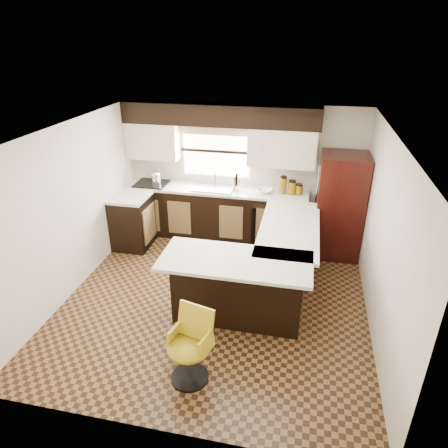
% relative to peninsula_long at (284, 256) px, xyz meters
% --- Properties ---
extents(floor, '(4.40, 4.40, 0.00)m').
position_rel_peninsula_long_xyz_m(floor, '(-0.90, -0.62, -0.45)').
color(floor, '#49301A').
rests_on(floor, ground).
extents(ceiling, '(4.40, 4.40, 0.00)m').
position_rel_peninsula_long_xyz_m(ceiling, '(-0.90, -0.62, 1.95)').
color(ceiling, silver).
rests_on(ceiling, wall_back).
extents(wall_back, '(4.40, 0.00, 4.40)m').
position_rel_peninsula_long_xyz_m(wall_back, '(-0.90, 1.58, 0.75)').
color(wall_back, beige).
rests_on(wall_back, floor).
extents(wall_front, '(4.40, 0.00, 4.40)m').
position_rel_peninsula_long_xyz_m(wall_front, '(-0.90, -2.83, 0.75)').
color(wall_front, beige).
rests_on(wall_front, floor).
extents(wall_left, '(0.00, 4.40, 4.40)m').
position_rel_peninsula_long_xyz_m(wall_left, '(-3.00, -0.62, 0.75)').
color(wall_left, beige).
rests_on(wall_left, floor).
extents(wall_right, '(0.00, 4.40, 4.40)m').
position_rel_peninsula_long_xyz_m(wall_right, '(1.20, -0.62, 0.75)').
color(wall_right, beige).
rests_on(wall_right, floor).
extents(base_cab_back, '(3.30, 0.60, 0.90)m').
position_rel_peninsula_long_xyz_m(base_cab_back, '(-1.35, 1.28, 0.00)').
color(base_cab_back, black).
rests_on(base_cab_back, floor).
extents(base_cab_left, '(0.60, 0.70, 0.90)m').
position_rel_peninsula_long_xyz_m(base_cab_left, '(-2.70, 0.62, 0.00)').
color(base_cab_left, black).
rests_on(base_cab_left, floor).
extents(counter_back, '(3.30, 0.60, 0.04)m').
position_rel_peninsula_long_xyz_m(counter_back, '(-1.35, 1.28, 0.47)').
color(counter_back, silver).
rests_on(counter_back, base_cab_back).
extents(counter_left, '(0.60, 0.70, 0.04)m').
position_rel_peninsula_long_xyz_m(counter_left, '(-2.70, 0.62, 0.47)').
color(counter_left, silver).
rests_on(counter_left, base_cab_left).
extents(soffit, '(3.40, 0.35, 0.36)m').
position_rel_peninsula_long_xyz_m(soffit, '(-1.30, 1.40, 1.77)').
color(soffit, black).
rests_on(soffit, wall_back).
extents(upper_cab_left, '(0.94, 0.35, 0.64)m').
position_rel_peninsula_long_xyz_m(upper_cab_left, '(-2.52, 1.40, 1.27)').
color(upper_cab_left, beige).
rests_on(upper_cab_left, wall_back).
extents(upper_cab_right, '(1.14, 0.35, 0.64)m').
position_rel_peninsula_long_xyz_m(upper_cab_right, '(-0.22, 1.40, 1.27)').
color(upper_cab_right, beige).
rests_on(upper_cab_right, wall_back).
extents(window_pane, '(1.20, 0.02, 0.90)m').
position_rel_peninsula_long_xyz_m(window_pane, '(-1.40, 1.56, 1.10)').
color(window_pane, white).
rests_on(window_pane, wall_back).
extents(valance, '(1.30, 0.06, 0.18)m').
position_rel_peninsula_long_xyz_m(valance, '(-1.40, 1.52, 1.49)').
color(valance, '#D19B93').
rests_on(valance, wall_back).
extents(sink, '(0.75, 0.45, 0.03)m').
position_rel_peninsula_long_xyz_m(sink, '(-1.40, 1.25, 0.51)').
color(sink, '#B2B2B7').
rests_on(sink, counter_back).
extents(dishwasher, '(0.58, 0.03, 0.78)m').
position_rel_peninsula_long_xyz_m(dishwasher, '(-0.35, 0.99, -0.02)').
color(dishwasher, black).
rests_on(dishwasher, floor).
extents(cooktop, '(0.58, 0.50, 0.02)m').
position_rel_peninsula_long_xyz_m(cooktop, '(-2.55, 1.25, 0.51)').
color(cooktop, black).
rests_on(cooktop, counter_back).
extents(peninsula_long, '(0.60, 1.95, 0.90)m').
position_rel_peninsula_long_xyz_m(peninsula_long, '(0.00, 0.00, 0.00)').
color(peninsula_long, black).
rests_on(peninsula_long, floor).
extents(peninsula_return, '(1.65, 0.60, 0.90)m').
position_rel_peninsula_long_xyz_m(peninsula_return, '(-0.53, -0.97, 0.00)').
color(peninsula_return, black).
rests_on(peninsula_return, floor).
extents(counter_pen_long, '(0.84, 1.95, 0.04)m').
position_rel_peninsula_long_xyz_m(counter_pen_long, '(0.05, 0.00, 0.47)').
color(counter_pen_long, silver).
rests_on(counter_pen_long, peninsula_long).
extents(counter_pen_return, '(1.89, 0.84, 0.04)m').
position_rel_peninsula_long_xyz_m(counter_pen_return, '(-0.55, -1.06, 0.47)').
color(counter_pen_return, silver).
rests_on(counter_pen_return, peninsula_return).
extents(refrigerator, '(0.75, 0.72, 1.75)m').
position_rel_peninsula_long_xyz_m(refrigerator, '(0.81, 1.09, 0.42)').
color(refrigerator, black).
rests_on(refrigerator, floor).
extents(bar_chair, '(0.56, 0.56, 0.86)m').
position_rel_peninsula_long_xyz_m(bar_chair, '(-0.85, -2.14, -0.02)').
color(bar_chair, '#B79D19').
rests_on(bar_chair, floor).
extents(kettle, '(0.19, 0.19, 0.26)m').
position_rel_peninsula_long_xyz_m(kettle, '(-2.46, 1.26, 0.65)').
color(kettle, silver).
rests_on(kettle, cooktop).
extents(percolator, '(0.13, 0.13, 0.27)m').
position_rel_peninsula_long_xyz_m(percolator, '(-0.97, 1.28, 0.63)').
color(percolator, silver).
rests_on(percolator, counter_back).
extents(mixing_bowl, '(0.27, 0.27, 0.06)m').
position_rel_peninsula_long_xyz_m(mixing_bowl, '(-0.47, 1.28, 0.53)').
color(mixing_bowl, white).
rests_on(mixing_bowl, counter_back).
extents(canister_large, '(0.13, 0.13, 0.28)m').
position_rel_peninsula_long_xyz_m(canister_large, '(-0.16, 1.30, 0.64)').
color(canister_large, '#77560A').
rests_on(canister_large, counter_back).
extents(canister_med, '(0.14, 0.14, 0.22)m').
position_rel_peninsula_long_xyz_m(canister_med, '(-0.00, 1.30, 0.60)').
color(canister_med, '#77560A').
rests_on(canister_med, counter_back).
extents(canister_small, '(0.12, 0.12, 0.16)m').
position_rel_peninsula_long_xyz_m(canister_small, '(0.12, 1.30, 0.58)').
color(canister_small, '#77560A').
rests_on(canister_small, counter_back).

